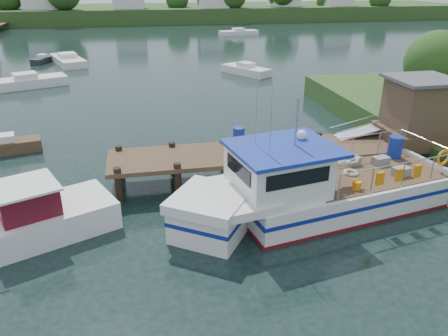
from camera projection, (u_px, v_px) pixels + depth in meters
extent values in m
plane|color=black|center=(238.00, 179.00, 20.90)|extent=(160.00, 160.00, 0.00)
cylinder|color=#332114|center=(429.00, 101.00, 28.16)|extent=(0.50, 0.50, 3.05)
sphere|color=#284A1A|center=(436.00, 62.00, 27.18)|extent=(3.90, 3.90, 3.90)
cube|color=#2E4C1F|center=(153.00, 13.00, 95.72)|extent=(140.00, 24.00, 3.00)
cylinder|color=#332114|center=(11.00, 14.00, 85.97)|extent=(0.60, 0.60, 4.20)
cylinder|color=#332114|center=(66.00, 13.00, 84.22)|extent=(0.60, 0.60, 4.80)
cylinder|color=#332114|center=(125.00, 16.00, 88.33)|extent=(0.60, 0.60, 3.00)
sphere|color=#284A1A|center=(124.00, 4.00, 87.44)|extent=(3.96, 3.96, 3.96)
cylinder|color=#332114|center=(178.00, 13.00, 91.96)|extent=(0.60, 0.60, 3.60)
cylinder|color=#332114|center=(233.00, 12.00, 90.21)|extent=(0.60, 0.60, 4.20)
cylinder|color=#332114|center=(281.00, 9.00, 93.84)|extent=(0.60, 0.60, 4.80)
cylinder|color=#332114|center=(324.00, 12.00, 97.96)|extent=(0.60, 0.60, 3.00)
sphere|color=#284A1A|center=(325.00, 1.00, 97.06)|extent=(3.96, 3.96, 3.96)
cylinder|color=#332114|center=(379.00, 11.00, 96.20)|extent=(0.60, 0.60, 3.60)
cube|color=silver|center=(40.00, 3.00, 85.38)|extent=(6.00, 5.00, 3.00)
cube|color=silver|center=(128.00, 3.00, 87.50)|extent=(6.00, 5.00, 3.00)
cube|color=silver|center=(213.00, 2.00, 89.63)|extent=(6.00, 5.00, 3.00)
cube|color=silver|center=(284.00, 1.00, 94.27)|extent=(6.00, 5.00, 3.00)
cube|color=silver|center=(338.00, 0.00, 95.51)|extent=(6.00, 5.00, 3.00)
cube|color=#4B3724|center=(280.00, 151.00, 20.73)|extent=(16.00, 3.00, 0.20)
cylinder|color=black|center=(119.00, 188.00, 18.49)|extent=(0.32, 0.32, 1.90)
cylinder|color=black|center=(120.00, 165.00, 20.83)|extent=(0.32, 0.32, 1.90)
cylinder|color=black|center=(178.00, 183.00, 18.94)|extent=(0.32, 0.32, 1.90)
cylinder|color=black|center=(173.00, 161.00, 21.27)|extent=(0.32, 0.32, 1.90)
cylinder|color=black|center=(234.00, 179.00, 19.38)|extent=(0.32, 0.32, 1.90)
cylinder|color=black|center=(223.00, 157.00, 21.72)|extent=(0.32, 0.32, 1.90)
cylinder|color=black|center=(288.00, 174.00, 19.83)|extent=(0.32, 0.32, 1.90)
cylinder|color=black|center=(271.00, 153.00, 22.16)|extent=(0.32, 0.32, 1.90)
cylinder|color=black|center=(339.00, 170.00, 20.27)|extent=(0.32, 0.32, 1.90)
cylinder|color=black|center=(317.00, 150.00, 22.60)|extent=(0.32, 0.32, 1.90)
cylinder|color=black|center=(388.00, 166.00, 20.72)|extent=(0.32, 0.32, 1.90)
cylinder|color=black|center=(362.00, 146.00, 23.05)|extent=(0.32, 0.32, 1.90)
cylinder|color=black|center=(435.00, 162.00, 21.16)|extent=(0.32, 0.32, 1.90)
cylinder|color=black|center=(405.00, 143.00, 23.49)|extent=(0.32, 0.32, 1.90)
cube|color=#4B3724|center=(414.00, 133.00, 21.81)|extent=(3.20, 3.00, 0.60)
cube|color=#4C3B2A|center=(419.00, 106.00, 21.25)|extent=(2.60, 2.60, 2.40)
cube|color=#47474C|center=(424.00, 79.00, 20.73)|extent=(3.00, 3.00, 0.15)
cube|color=#A5A8AD|center=(363.00, 131.00, 22.23)|extent=(3.34, 0.90, 0.79)
cylinder|color=silver|center=(368.00, 124.00, 21.67)|extent=(3.34, 0.05, 0.76)
cylinder|color=silver|center=(360.00, 120.00, 22.39)|extent=(3.34, 0.05, 0.76)
cube|color=slate|center=(266.00, 155.00, 19.55)|extent=(0.60, 0.40, 0.30)
cube|color=slate|center=(285.00, 152.00, 19.91)|extent=(0.60, 0.40, 0.30)
cylinder|color=orange|center=(309.00, 153.00, 19.82)|extent=(0.30, 0.30, 0.28)
cylinder|color=navy|center=(239.00, 136.00, 21.00)|extent=(0.56, 0.56, 0.85)
cube|color=silver|center=(339.00, 193.00, 18.07)|extent=(9.00, 4.93, 1.31)
cube|color=silver|center=(210.00, 220.00, 16.12)|extent=(3.35, 3.35, 1.31)
cube|color=silver|center=(210.00, 200.00, 15.79)|extent=(3.64, 3.69, 0.40)
cube|color=silver|center=(239.00, 195.00, 16.19)|extent=(2.83, 3.60, 0.34)
cube|color=navy|center=(339.00, 190.00, 18.00)|extent=(9.12, 5.00, 0.16)
cube|color=navy|center=(210.00, 216.00, 16.06)|extent=(3.41, 3.41, 0.16)
cube|color=#610D14|center=(337.00, 206.00, 18.31)|extent=(9.12, 4.98, 0.16)
cube|color=#4B3724|center=(367.00, 174.00, 18.26)|extent=(6.59, 4.15, 0.05)
cube|color=silver|center=(422.00, 174.00, 19.53)|extent=(0.86, 3.39, 1.53)
cube|color=silver|center=(277.00, 171.00, 16.45)|extent=(3.67, 3.49, 1.70)
cube|color=black|center=(298.00, 179.00, 15.05)|extent=(2.46, 0.51, 0.57)
cube|color=black|center=(260.00, 150.00, 17.57)|extent=(2.46, 0.51, 0.57)
cube|color=black|center=(239.00, 169.00, 15.76)|extent=(0.43, 2.02, 0.57)
cube|color=#182F97|center=(284.00, 148.00, 16.16)|extent=(4.41, 3.95, 0.14)
cylinder|color=silver|center=(296.00, 122.00, 15.93)|extent=(0.11, 0.11, 1.82)
cylinder|color=silver|center=(271.00, 118.00, 14.79)|extent=(0.03, 0.03, 2.72)
cylinder|color=silver|center=(256.00, 110.00, 15.76)|extent=(0.03, 0.03, 2.72)
sphere|color=silver|center=(302.00, 135.00, 16.80)|extent=(0.48, 0.48, 0.41)
cylinder|color=silver|center=(402.00, 163.00, 16.56)|extent=(5.59, 1.11, 0.05)
cylinder|color=silver|center=(351.00, 137.00, 19.22)|extent=(5.59, 1.11, 0.05)
cylinder|color=silver|center=(428.00, 140.00, 18.87)|extent=(0.63, 3.08, 0.05)
cylinder|color=silver|center=(339.00, 188.00, 15.83)|extent=(0.06, 0.06, 1.08)
cylinder|color=silver|center=(295.00, 158.00, 18.49)|extent=(0.06, 0.06, 1.08)
cylinder|color=silver|center=(372.00, 182.00, 16.33)|extent=(0.06, 0.06, 1.08)
cylinder|color=silver|center=(324.00, 153.00, 18.99)|extent=(0.06, 0.06, 1.08)
cylinder|color=silver|center=(403.00, 176.00, 16.84)|extent=(0.06, 0.06, 1.08)
cylinder|color=silver|center=(352.00, 148.00, 19.50)|extent=(0.06, 0.06, 1.08)
cylinder|color=silver|center=(432.00, 170.00, 17.34)|extent=(0.06, 0.06, 1.08)
cylinder|color=silver|center=(379.00, 144.00, 20.00)|extent=(0.06, 0.06, 1.08)
cylinder|color=silver|center=(399.00, 141.00, 20.41)|extent=(0.06, 0.06, 1.08)
cube|color=slate|center=(401.00, 172.00, 18.00)|extent=(0.75, 0.57, 0.36)
cube|color=slate|center=(381.00, 161.00, 19.06)|extent=(0.75, 0.57, 0.36)
cube|color=slate|center=(353.00, 161.00, 19.05)|extent=(0.69, 0.54, 0.36)
cylinder|color=navy|center=(395.00, 147.00, 19.71)|extent=(0.74, 0.74, 1.00)
cylinder|color=orange|center=(357.00, 185.00, 16.86)|extent=(0.40, 0.40, 0.34)
torus|color=#BFB28C|center=(351.00, 173.00, 18.20)|extent=(0.74, 0.74, 0.14)
torus|color=orange|center=(443.00, 157.00, 18.30)|extent=(0.71, 0.24, 0.70)
cube|color=orange|center=(380.00, 178.00, 16.40)|extent=(0.33, 0.17, 0.51)
cube|color=orange|center=(399.00, 175.00, 16.71)|extent=(0.33, 0.17, 0.51)
cube|color=orange|center=(417.00, 171.00, 17.02)|extent=(0.33, 0.17, 0.51)
imported|color=silver|center=(334.00, 162.00, 16.88)|extent=(0.60, 0.80, 2.00)
cube|color=silver|center=(16.00, 229.00, 15.74)|extent=(7.49, 5.23, 1.08)
cube|color=#500D18|center=(26.00, 200.00, 15.61)|extent=(2.57, 2.57, 1.03)
cube|color=silver|center=(24.00, 186.00, 15.39)|extent=(2.86, 2.86, 0.09)
cube|color=#4B3724|center=(7.00, 147.00, 23.88)|extent=(3.75, 1.94, 0.66)
cube|color=silver|center=(5.00, 138.00, 23.67)|extent=(1.16, 1.05, 0.42)
cube|color=silver|center=(238.00, 33.00, 71.82)|extent=(6.61, 3.14, 0.68)
cube|color=silver|center=(239.00, 29.00, 71.61)|extent=(2.00, 1.79, 0.44)
cube|color=silver|center=(26.00, 83.00, 37.96)|extent=(7.08, 4.52, 0.78)
cube|color=silver|center=(25.00, 76.00, 37.72)|extent=(2.33, 2.17, 0.50)
cube|color=silver|center=(246.00, 70.00, 42.98)|extent=(4.33, 5.39, 0.74)
cube|color=silver|center=(246.00, 65.00, 42.75)|extent=(1.85, 1.92, 0.47)
cube|color=silver|center=(384.00, 88.00, 36.36)|extent=(6.54, 3.39, 0.62)
cube|color=silver|center=(385.00, 83.00, 36.16)|extent=(2.02, 1.83, 0.40)
cube|color=silver|center=(68.00, 61.00, 47.87)|extent=(4.71, 7.55, 0.77)
cube|color=silver|center=(67.00, 55.00, 47.63)|extent=(2.29, 2.47, 0.50)
cube|color=black|center=(43.00, 60.00, 48.73)|extent=(2.27, 3.59, 0.60)
cube|color=silver|center=(42.00, 56.00, 48.54)|extent=(1.10, 1.18, 0.38)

